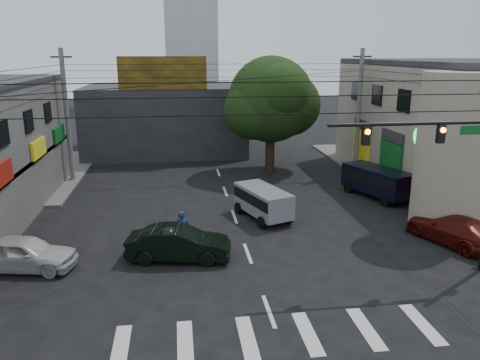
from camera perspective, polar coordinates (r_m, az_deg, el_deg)
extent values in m
plane|color=black|center=(19.89, 1.84, -11.29)|extent=(160.00, 160.00, 0.00)
cube|color=#514F4C|center=(42.21, 22.35, 2.08)|extent=(16.00, 16.00, 0.15)
cube|color=gray|center=(37.38, 26.73, 6.16)|extent=(14.00, 18.00, 8.00)
cylinder|color=gray|center=(26.15, 24.89, 3.08)|extent=(4.00, 4.00, 8.00)
cube|color=#232326|center=(43.93, -9.03, 7.41)|extent=(14.00, 10.00, 6.00)
cube|color=olive|center=(38.67, -9.42, 12.74)|extent=(7.00, 0.30, 2.60)
cylinder|color=black|center=(35.86, 3.69, 4.51)|extent=(0.70, 0.70, 4.40)
sphere|color=black|center=(35.39, 3.79, 9.77)|extent=(6.40, 6.40, 6.40)
cylinder|color=black|center=(19.00, 20.81, 6.45)|extent=(7.00, 0.14, 0.14)
cube|color=black|center=(19.55, 23.29, 5.24)|extent=(0.28, 0.22, 0.75)
cube|color=black|center=(18.20, 15.11, 5.29)|extent=(0.28, 0.22, 0.75)
sphere|color=orange|center=(19.41, 23.54, 5.59)|extent=(0.20, 0.20, 0.20)
sphere|color=orange|center=(18.05, 15.31, 5.68)|extent=(0.20, 0.20, 0.20)
cube|color=#0C581E|center=(20.35, 26.96, 5.45)|extent=(1.40, 0.06, 0.35)
cylinder|color=#59595B|center=(34.62, -20.33, 7.23)|extent=(0.32, 0.32, 9.20)
cylinder|color=#59595B|center=(36.40, 14.26, 8.06)|extent=(0.32, 0.32, 9.20)
imported|color=black|center=(20.97, -7.47, -7.70)|extent=(2.99, 5.04, 1.50)
imported|color=beige|center=(21.88, -24.84, -8.11)|extent=(3.41, 4.98, 1.47)
imported|color=#480F0A|center=(24.73, 24.57, -5.51)|extent=(5.08, 6.10, 1.40)
imported|color=navy|center=(22.03, -7.00, -6.09)|extent=(0.75, 0.56, 1.81)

